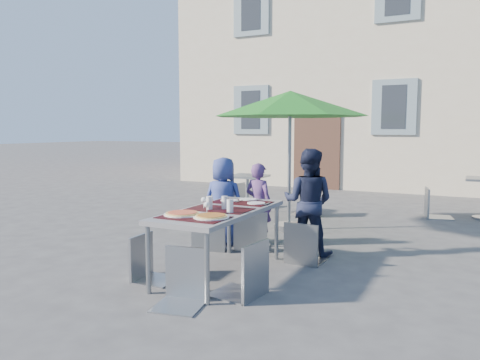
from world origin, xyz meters
The scene contains 21 objects.
ground centered at (0.00, 0.00, 0.00)m, with size 90.00×90.00×0.00m, color #414143.
building centered at (0.00, 11.50, 4.85)m, with size 13.60×8.20×11.10m.
dining_table centered at (-0.67, -0.44, 0.70)m, with size 0.80×1.85×0.76m.
pizza_near_left centered at (-0.84, -0.94, 0.77)m, with size 0.39×0.39×0.03m.
pizza_near_right centered at (-0.50, -0.94, 0.77)m, with size 0.37×0.37×0.03m.
glassware centered at (-0.64, -0.53, 0.83)m, with size 0.46×0.41×0.15m.
place_settings centered at (-0.66, 0.18, 0.76)m, with size 0.65×0.45×0.01m.
child_0 centered at (-1.31, 0.82, 0.63)m, with size 0.61×0.40×1.25m, color navy.
child_1 centered at (-0.83, 0.97, 0.59)m, with size 0.43×0.28×1.17m, color #583670.
child_2 centered at (-0.06, 0.84, 0.70)m, with size 0.68×0.39×1.40m, color #181D35.
chair_0 centered at (-1.32, 0.47, 0.63)m, with size 0.57×0.57×1.06m.
chair_1 centered at (-0.81, 0.69, 0.61)m, with size 0.57×0.58×1.03m.
chair_2 centered at (0.04, 0.39, 0.58)m, with size 0.45×0.46×0.98m.
chair_3 centered at (-1.28, -0.95, 0.55)m, with size 0.44×0.44×0.94m.
chair_4 centered at (-0.10, -0.95, 0.62)m, with size 0.52×0.52×1.06m.
chair_5 centered at (-0.56, -1.37, 0.58)m, with size 0.51×0.52×0.98m.
patio_umbrella centered at (-0.82, 2.16, 2.03)m, with size 2.50×2.50×2.26m.
cafe_table_0 centered at (-2.10, 3.27, 0.51)m, with size 0.69×0.69×0.74m.
bg_chair_l_0 centered at (-2.40, 3.66, 0.58)m, with size 0.52×0.51×0.99m.
bg_chair_r_0 centered at (-0.91, 3.51, 0.60)m, with size 0.48×0.47×1.02m.
bg_chair_l_1 centered at (1.23, 4.34, 0.62)m, with size 0.56×0.55×1.05m.
Camera 1 is at (1.84, -4.97, 1.65)m, focal length 35.00 mm.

